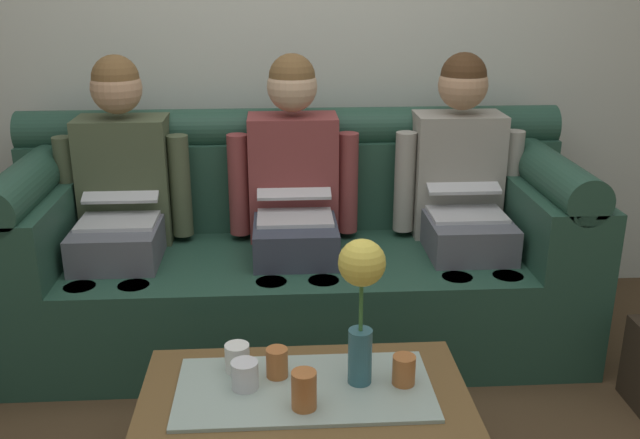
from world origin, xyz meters
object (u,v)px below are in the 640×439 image
at_px(person_right, 462,189).
at_px(flower_vase, 361,288).
at_px(cup_near_left, 304,390).
at_px(cup_far_right, 245,375).
at_px(coffee_table, 305,402).
at_px(cup_near_right, 237,358).
at_px(person_left, 121,195).
at_px(couch, 295,255).
at_px(person_middle, 294,192).
at_px(cup_far_center, 277,363).
at_px(cup_far_left, 404,370).

distance_m(person_right, flower_vase, 1.15).
distance_m(cup_near_left, cup_far_right, 0.21).
distance_m(coffee_table, cup_near_right, 0.25).
relative_size(person_left, cup_far_right, 14.18).
distance_m(person_left, cup_near_left, 1.36).
height_order(couch, cup_far_right, couch).
relative_size(person_middle, cup_far_center, 13.12).
relative_size(couch, cup_far_center, 25.76).
xyz_separation_m(couch, cup_near_right, (-0.20, -0.93, 0.04)).
relative_size(flower_vase, cup_near_left, 4.00).
relative_size(person_right, cup_far_left, 13.37).
height_order(cup_near_left, cup_near_right, cup_near_left).
bearing_deg(cup_far_center, coffee_table, -40.02).
relative_size(person_middle, cup_far_right, 14.18).
height_order(person_right, cup_far_right, person_right).
bearing_deg(person_right, coffee_table, -124.88).
bearing_deg(person_left, person_right, -0.01).
xyz_separation_m(coffee_table, cup_near_right, (-0.20, 0.11, 0.10)).
xyz_separation_m(person_left, flower_vase, (0.89, -1.01, 0.02)).
relative_size(person_middle, coffee_table, 1.25).
xyz_separation_m(couch, coffee_table, (0.00, -1.04, -0.06)).
bearing_deg(person_right, flower_vase, -118.61).
bearing_deg(coffee_table, person_left, 124.88).
relative_size(couch, person_left, 1.96).
height_order(cup_far_center, cup_far_right, cup_far_center).
relative_size(cup_far_center, cup_far_right, 1.08).
height_order(flower_vase, cup_far_left, flower_vase).
bearing_deg(coffee_table, flower_vase, 6.93).
bearing_deg(person_middle, cup_near_right, -102.42).
distance_m(person_middle, person_right, 0.72).
bearing_deg(cup_near_left, coffee_table, 87.22).
xyz_separation_m(person_right, cup_near_left, (-0.72, -1.14, -0.24)).
bearing_deg(cup_far_right, coffee_table, -3.00).
xyz_separation_m(cup_near_left, cup_far_left, (0.30, 0.11, -0.01)).
height_order(couch, cup_near_right, couch).
bearing_deg(person_middle, cup_far_center, -94.79).
distance_m(couch, cup_far_right, 1.04).
bearing_deg(person_left, cup_near_right, -60.82).
height_order(person_left, coffee_table, person_left).
xyz_separation_m(couch, cup_far_left, (0.30, -1.03, 0.04)).
distance_m(person_middle, cup_far_right, 1.07).
relative_size(person_left, flower_vase, 2.66).
bearing_deg(person_left, person_middle, -0.00).
bearing_deg(person_right, cup_near_left, -122.53).
bearing_deg(cup_far_right, couch, 80.25).
height_order(coffee_table, cup_near_right, cup_near_right).
distance_m(person_left, cup_far_right, 1.19).
bearing_deg(cup_far_right, cup_near_left, -33.44).
relative_size(person_left, coffee_table, 1.25).
relative_size(coffee_table, cup_far_left, 10.73).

